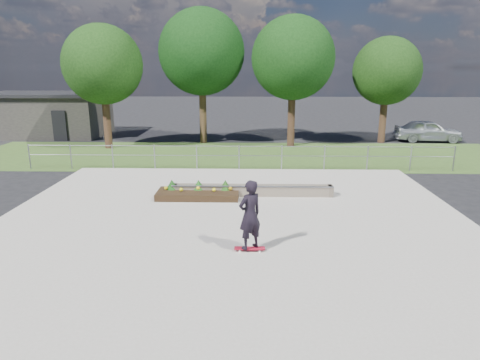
% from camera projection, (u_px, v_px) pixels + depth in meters
% --- Properties ---
extents(ground, '(120.00, 120.00, 0.00)m').
position_uv_depth(ground, '(232.00, 227.00, 13.00)').
color(ground, black).
rests_on(ground, ground).
extents(grass_verge, '(30.00, 8.00, 0.02)m').
position_uv_depth(grass_verge, '(241.00, 155.00, 23.63)').
color(grass_verge, '#345020').
rests_on(grass_verge, ground).
extents(concrete_slab, '(15.00, 15.00, 0.06)m').
position_uv_depth(concrete_slab, '(232.00, 227.00, 12.99)').
color(concrete_slab, '#AAA397').
rests_on(concrete_slab, ground).
extents(fence, '(20.06, 0.06, 1.20)m').
position_uv_depth(fence, '(239.00, 154.00, 20.05)').
color(fence, '#999DA2').
rests_on(fence, ground).
extents(building, '(8.40, 5.40, 3.00)m').
position_uv_depth(building, '(47.00, 114.00, 30.36)').
color(building, '#2F2D2A').
rests_on(building, ground).
extents(tree_far_left, '(4.55, 4.55, 7.15)m').
position_uv_depth(tree_far_left, '(103.00, 65.00, 24.53)').
color(tree_far_left, '#382116').
rests_on(tree_far_left, ground).
extents(tree_mid_left, '(5.25, 5.25, 8.25)m').
position_uv_depth(tree_mid_left, '(202.00, 52.00, 26.13)').
color(tree_mid_left, '#372516').
rests_on(tree_mid_left, ground).
extents(tree_mid_right, '(4.90, 4.90, 7.70)m').
position_uv_depth(tree_mid_right, '(293.00, 58.00, 25.12)').
color(tree_mid_right, '#341F15').
rests_on(tree_mid_right, ground).
extents(tree_far_right, '(4.20, 4.20, 6.60)m').
position_uv_depth(tree_far_right, '(387.00, 71.00, 26.61)').
color(tree_far_right, '#372216').
rests_on(tree_far_right, ground).
extents(grind_ledge, '(6.00, 0.44, 0.43)m').
position_uv_depth(grind_ledge, '(252.00, 190.00, 15.99)').
color(grind_ledge, '#65594A').
rests_on(grind_ledge, concrete_slab).
extents(planter_bed, '(3.00, 1.20, 0.61)m').
position_uv_depth(planter_bed, '(198.00, 192.00, 15.79)').
color(planter_bed, black).
rests_on(planter_bed, concrete_slab).
extents(skateboarder, '(0.80, 0.75, 1.92)m').
position_uv_depth(skateboarder, '(250.00, 215.00, 10.94)').
color(skateboarder, white).
rests_on(skateboarder, concrete_slab).
extents(parked_car, '(4.29, 1.98, 1.42)m').
position_uv_depth(parked_car, '(428.00, 131.00, 27.92)').
color(parked_car, '#AAAEB4').
rests_on(parked_car, ground).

